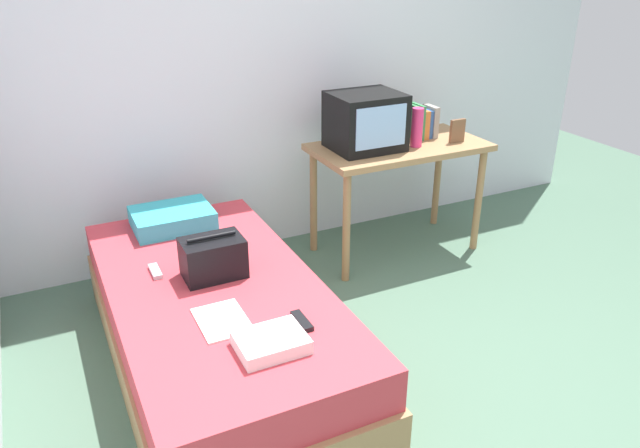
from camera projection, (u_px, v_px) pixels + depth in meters
The scene contains 14 objects.
ground_plane at pixel (450, 396), 2.94m from camera, with size 8.00×8.00×0.00m, color #4C6B56.
wall_back at pixel (283, 58), 4.02m from camera, with size 5.20×0.10×2.60m, color silver.
bed at pixel (217, 326), 3.06m from camera, with size 1.00×2.00×0.48m.
desk at pixel (399, 159), 4.08m from camera, with size 1.16×0.60×0.78m.
tv at pixel (366, 121), 3.88m from camera, with size 0.44×0.39×0.36m.
water_bottle at pixel (417, 127), 3.94m from camera, with size 0.08×0.08×0.25m, color #E53372.
book_row at pixel (422, 122), 4.14m from camera, with size 0.17×0.16×0.23m.
picture_frame at pixel (457, 131), 4.04m from camera, with size 0.11×0.02×0.16m, color brown.
pillow at pixel (173, 218), 3.53m from camera, with size 0.45×0.35×0.11m, color #33A8B7.
handbag at pixel (213, 258), 2.99m from camera, with size 0.30×0.20×0.22m.
magazine at pixel (222, 320), 2.66m from camera, with size 0.21×0.29×0.01m, color white.
remote_dark at pixel (302, 321), 2.65m from camera, with size 0.04×0.16×0.02m, color black.
remote_silver at pixel (155, 271), 3.05m from camera, with size 0.04×0.14×0.02m, color #B7B7BC.
folded_towel at pixel (271, 342), 2.47m from camera, with size 0.28×0.22×0.06m, color white.
Camera 1 is at (-1.58, -1.81, 1.99)m, focal length 34.14 mm.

